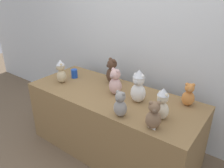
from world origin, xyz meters
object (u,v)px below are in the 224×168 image
at_px(teddy_bear_sand, 61,72).
at_px(teddy_bear_ginger, 189,95).
at_px(teddy_bear_snow, 138,86).
at_px(teddy_bear_blush, 115,82).
at_px(teddy_bear_ash, 120,105).
at_px(teddy_bear_mocha, 154,116).
at_px(teddy_bear_cocoa, 112,72).
at_px(display_table, 112,123).
at_px(teddy_bear_cream, 162,104).
at_px(party_cup_blue, 74,74).

relative_size(teddy_bear_sand, teddy_bear_ginger, 1.19).
bearing_deg(teddy_bear_snow, teddy_bear_blush, 178.44).
relative_size(teddy_bear_ash, teddy_bear_mocha, 0.99).
bearing_deg(teddy_bear_ash, teddy_bear_blush, 133.68).
relative_size(teddy_bear_ash, teddy_bear_cocoa, 0.81).
bearing_deg(teddy_bear_blush, teddy_bear_snow, 13.47).
height_order(display_table, teddy_bear_ash, teddy_bear_ash).
relative_size(teddy_bear_cream, teddy_bear_blush, 1.00).
bearing_deg(display_table, teddy_bear_cream, -10.28).
relative_size(teddy_bear_blush, party_cup_blue, 2.69).
xyz_separation_m(teddy_bear_ash, party_cup_blue, (-0.98, 0.38, -0.06)).
bearing_deg(teddy_bear_cream, teddy_bear_snow, 172.95).
bearing_deg(display_table, teddy_bear_cocoa, 126.79).
bearing_deg(teddy_bear_cocoa, teddy_bear_ash, -27.14).
xyz_separation_m(teddy_bear_ash, teddy_bear_cocoa, (-0.50, 0.54, 0.03)).
xyz_separation_m(display_table, teddy_bear_mocha, (0.64, -0.29, 0.50)).
bearing_deg(teddy_bear_ginger, teddy_bear_ash, -148.06).
bearing_deg(display_table, teddy_bear_ginger, 18.88).
xyz_separation_m(teddy_bear_ash, teddy_bear_ginger, (0.42, 0.56, -0.00)).
height_order(teddy_bear_ash, teddy_bear_mocha, teddy_bear_mocha).
bearing_deg(party_cup_blue, teddy_bear_snow, -3.26).
bearing_deg(teddy_bear_mocha, teddy_bear_snow, 104.92).
bearing_deg(teddy_bear_snow, teddy_bear_mocha, -44.66).
distance_m(teddy_bear_cocoa, teddy_bear_mocha, 0.98).
height_order(teddy_bear_snow, teddy_bear_blush, teddy_bear_snow).
distance_m(teddy_bear_cream, teddy_bear_sand, 1.31).
xyz_separation_m(teddy_bear_ash, teddy_bear_cream, (0.31, 0.19, 0.03)).
xyz_separation_m(teddy_bear_cocoa, party_cup_blue, (-0.48, -0.16, -0.09)).
bearing_deg(teddy_bear_ginger, teddy_bear_cream, -127.24).
xyz_separation_m(teddy_bear_sand, teddy_bear_mocha, (1.32, -0.17, -0.02)).
bearing_deg(teddy_bear_cocoa, teddy_bear_snow, -3.53).
height_order(teddy_bear_cream, teddy_bear_mocha, teddy_bear_cream).
relative_size(display_table, teddy_bear_ginger, 8.11).
bearing_deg(teddy_bear_snow, display_table, -177.06).
relative_size(teddy_bear_sand, teddy_bear_blush, 0.97).
xyz_separation_m(teddy_bear_cream, party_cup_blue, (-1.29, 0.19, -0.09)).
xyz_separation_m(teddy_bear_ginger, teddy_bear_blush, (-0.72, -0.23, 0.03)).
height_order(display_table, party_cup_blue, party_cup_blue).
distance_m(teddy_bear_cocoa, party_cup_blue, 0.51).
distance_m(teddy_bear_snow, teddy_bear_ash, 0.33).
xyz_separation_m(teddy_bear_snow, teddy_bear_ash, (0.01, -0.33, -0.05)).
relative_size(teddy_bear_sand, teddy_bear_cocoa, 0.93).
bearing_deg(teddy_bear_cocoa, display_table, -32.91).
relative_size(teddy_bear_ash, party_cup_blue, 2.28).
bearing_deg(teddy_bear_mocha, teddy_bear_ginger, 47.79).
relative_size(teddy_bear_ginger, teddy_bear_blush, 0.82).
bearing_deg(teddy_bear_blush, teddy_bear_ginger, 31.37).
xyz_separation_m(teddy_bear_snow, teddy_bear_blush, (-0.28, 0.00, -0.03)).
distance_m(teddy_bear_snow, teddy_bear_cream, 0.35).
relative_size(display_table, teddy_bear_mocha, 7.68).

